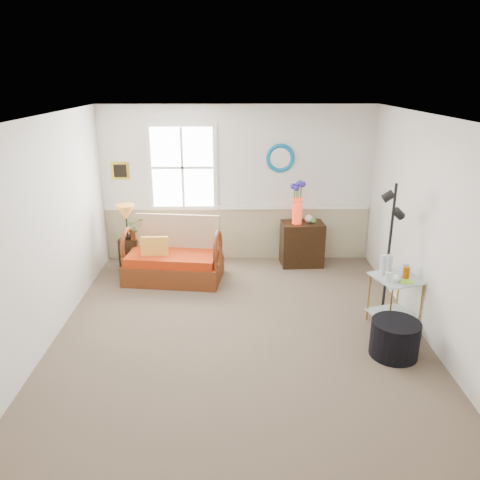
{
  "coord_description": "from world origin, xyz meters",
  "views": [
    {
      "loc": [
        -0.07,
        -5.14,
        3.01
      ],
      "look_at": [
        0.02,
        0.64,
        0.98
      ],
      "focal_mm": 35.0,
      "sensor_mm": 36.0,
      "label": 1
    }
  ],
  "objects_px": {
    "lamp_stand": "(131,253)",
    "ottoman": "(395,338)",
    "side_table": "(394,302)",
    "floor_lamp": "(389,252)",
    "cabinet": "(302,244)",
    "loveseat": "(173,251)"
  },
  "relations": [
    {
      "from": "loveseat",
      "to": "floor_lamp",
      "type": "height_order",
      "value": "floor_lamp"
    },
    {
      "from": "ottoman",
      "to": "cabinet",
      "type": "bearing_deg",
      "value": 103.97
    },
    {
      "from": "cabinet",
      "to": "lamp_stand",
      "type": "bearing_deg",
      "value": -179.84
    },
    {
      "from": "lamp_stand",
      "to": "ottoman",
      "type": "bearing_deg",
      "value": -36.33
    },
    {
      "from": "cabinet",
      "to": "floor_lamp",
      "type": "distance_m",
      "value": 2.02
    },
    {
      "from": "floor_lamp",
      "to": "ottoman",
      "type": "xyz_separation_m",
      "value": [
        -0.17,
        -0.97,
        -0.68
      ]
    },
    {
      "from": "cabinet",
      "to": "floor_lamp",
      "type": "xyz_separation_m",
      "value": [
        0.85,
        -1.76,
        0.52
      ]
    },
    {
      "from": "lamp_stand",
      "to": "cabinet",
      "type": "distance_m",
      "value": 2.83
    },
    {
      "from": "side_table",
      "to": "floor_lamp",
      "type": "bearing_deg",
      "value": 95.77
    },
    {
      "from": "lamp_stand",
      "to": "floor_lamp",
      "type": "distance_m",
      "value": 4.05
    },
    {
      "from": "side_table",
      "to": "floor_lamp",
      "type": "xyz_separation_m",
      "value": [
        -0.03,
        0.31,
        0.56
      ]
    },
    {
      "from": "cabinet",
      "to": "side_table",
      "type": "bearing_deg",
      "value": -70.04
    },
    {
      "from": "cabinet",
      "to": "floor_lamp",
      "type": "height_order",
      "value": "floor_lamp"
    },
    {
      "from": "floor_lamp",
      "to": "ottoman",
      "type": "distance_m",
      "value": 1.2
    },
    {
      "from": "loveseat",
      "to": "ottoman",
      "type": "relative_size",
      "value": 2.68
    },
    {
      "from": "loveseat",
      "to": "floor_lamp",
      "type": "bearing_deg",
      "value": -14.7
    },
    {
      "from": "loveseat",
      "to": "side_table",
      "type": "distance_m",
      "value": 3.31
    },
    {
      "from": "cabinet",
      "to": "side_table",
      "type": "distance_m",
      "value": 2.25
    },
    {
      "from": "lamp_stand",
      "to": "side_table",
      "type": "bearing_deg",
      "value": -27.33
    },
    {
      "from": "lamp_stand",
      "to": "ottoman",
      "type": "height_order",
      "value": "lamp_stand"
    },
    {
      "from": "cabinet",
      "to": "side_table",
      "type": "height_order",
      "value": "cabinet"
    },
    {
      "from": "side_table",
      "to": "ottoman",
      "type": "height_order",
      "value": "side_table"
    }
  ]
}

